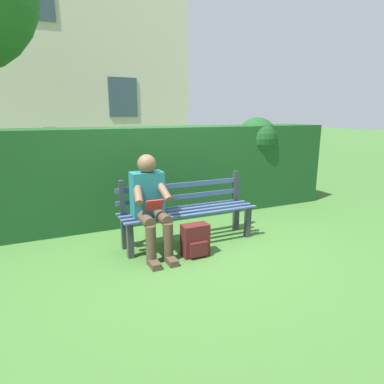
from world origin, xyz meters
TOP-DOWN VIEW (x-y plane):
  - ground at (0.00, 0.00)m, footprint 60.00×60.00m
  - park_bench at (0.00, -0.06)m, footprint 1.77×0.45m
  - person_seated at (0.53, 0.10)m, footprint 0.44×0.73m
  - hedge_backdrop at (-0.05, -1.27)m, footprint 6.06×0.86m
  - building_facade at (1.37, -8.51)m, footprint 8.94×2.93m
  - backpack at (0.10, 0.40)m, footprint 0.31×0.25m

SIDE VIEW (x-z plane):
  - ground at x=0.00m, z-range 0.00..0.00m
  - backpack at x=0.10m, z-range 0.00..0.38m
  - park_bench at x=0.00m, z-range 0.00..0.85m
  - person_seated at x=0.53m, z-range 0.03..1.21m
  - hedge_backdrop at x=-0.05m, z-range -0.03..1.54m
  - building_facade at x=1.37m, z-range 0.00..7.62m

